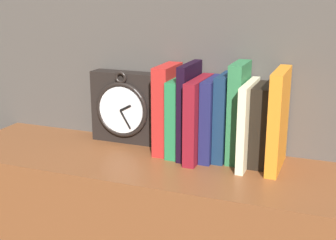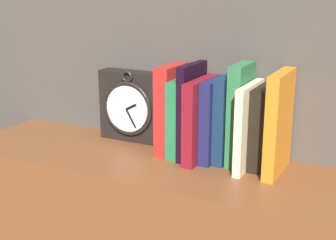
# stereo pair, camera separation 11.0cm
# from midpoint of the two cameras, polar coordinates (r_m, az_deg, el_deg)

# --- Properties ---
(clock) EXTENTS (0.19, 0.06, 0.20)m
(clock) POSITION_cam_midpoint_polar(r_m,az_deg,el_deg) (1.27, -7.64, 1.49)
(clock) COLOR black
(clock) RESTS_ON bookshelf
(book_slot0_red) EXTENTS (0.04, 0.12, 0.22)m
(book_slot0_red) POSITION_cam_midpoint_polar(r_m,az_deg,el_deg) (1.19, -2.74, 1.32)
(book_slot0_red) COLOR #AE211E
(book_slot0_red) RESTS_ON bookshelf
(book_slot1_green) EXTENTS (0.03, 0.13, 0.19)m
(book_slot1_green) POSITION_cam_midpoint_polar(r_m,az_deg,el_deg) (1.17, -1.29, 0.40)
(book_slot1_green) COLOR #227241
(book_slot1_green) RESTS_ON bookshelf
(book_slot2_black) EXTENTS (0.02, 0.14, 0.23)m
(book_slot2_black) POSITION_cam_midpoint_polar(r_m,az_deg,el_deg) (1.15, -0.11, 1.17)
(book_slot2_black) COLOR black
(book_slot2_black) RESTS_ON bookshelf
(book_slot3_maroon) EXTENTS (0.03, 0.16, 0.20)m
(book_slot3_maroon) POSITION_cam_midpoint_polar(r_m,az_deg,el_deg) (1.14, 1.01, 0.10)
(book_slot3_maroon) COLOR maroon
(book_slot3_maroon) RESTS_ON bookshelf
(book_slot4_navy) EXTENTS (0.03, 0.13, 0.20)m
(book_slot4_navy) POSITION_cam_midpoint_polar(r_m,az_deg,el_deg) (1.14, 2.65, 0.13)
(book_slot4_navy) COLOR #1B1D4C
(book_slot4_navy) RESTS_ON bookshelf
(book_slot5_navy) EXTENTS (0.03, 0.12, 0.21)m
(book_slot5_navy) POSITION_cam_midpoint_polar(r_m,az_deg,el_deg) (1.14, 4.14, 0.32)
(book_slot5_navy) COLOR #142B47
(book_slot5_navy) RESTS_ON bookshelf
(book_slot6_green) EXTENTS (0.03, 0.11, 0.24)m
(book_slot6_green) POSITION_cam_midpoint_polar(r_m,az_deg,el_deg) (1.13, 5.83, 0.91)
(book_slot6_green) COLOR #2A6C3F
(book_slot6_green) RESTS_ON bookshelf
(book_slot7_cream) EXTENTS (0.02, 0.16, 0.20)m
(book_slot7_cream) POSITION_cam_midpoint_polar(r_m,az_deg,el_deg) (1.10, 6.94, -0.54)
(book_slot7_cream) COLOR beige
(book_slot7_cream) RESTS_ON bookshelf
(book_slot8_black) EXTENTS (0.04, 0.12, 0.19)m
(book_slot8_black) POSITION_cam_midpoint_polar(r_m,az_deg,el_deg) (1.12, 8.67, -0.61)
(book_slot8_black) COLOR black
(book_slot8_black) RESTS_ON bookshelf
(book_slot9_orange) EXTENTS (0.03, 0.15, 0.23)m
(book_slot9_orange) POSITION_cam_midpoint_polar(r_m,az_deg,el_deg) (1.09, 10.53, -0.04)
(book_slot9_orange) COLOR orange
(book_slot9_orange) RESTS_ON bookshelf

